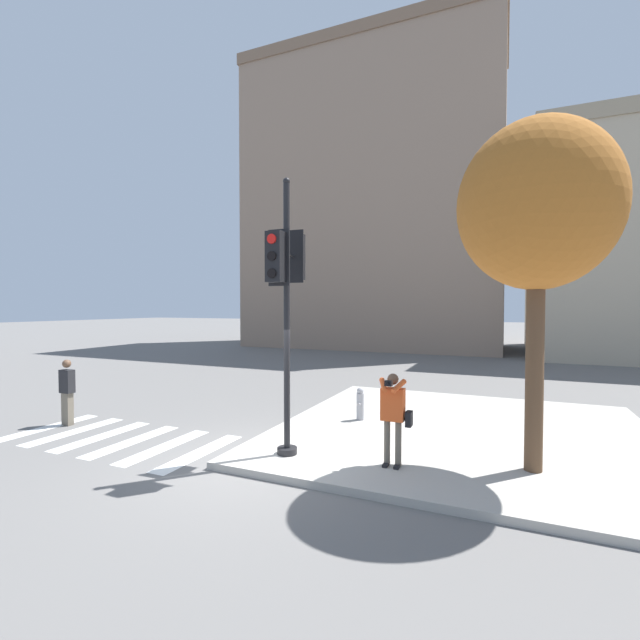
# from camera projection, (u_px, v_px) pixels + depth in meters

# --- Properties ---
(ground_plane) EXTENTS (160.00, 160.00, 0.00)m
(ground_plane) POSITION_uv_depth(u_px,v_px,m) (246.00, 464.00, 7.93)
(ground_plane) COLOR slate
(sidewalk_corner) EXTENTS (8.00, 8.00, 0.14)m
(sidewalk_corner) POSITION_uv_depth(u_px,v_px,m) (461.00, 432.00, 9.74)
(sidewalk_corner) COLOR #ADA89E
(sidewalk_corner) RESTS_ON ground_plane
(crosswalk_stripes) EXTENTS (4.95, 2.41, 0.01)m
(crosswalk_stripes) POSITION_uv_depth(u_px,v_px,m) (117.00, 439.00, 9.47)
(crosswalk_stripes) COLOR silver
(crosswalk_stripes) RESTS_ON ground_plane
(traffic_signal_pole) EXTENTS (0.44, 1.18, 5.19)m
(traffic_signal_pole) POSITION_uv_depth(u_px,v_px,m) (286.00, 287.00, 8.01)
(traffic_signal_pole) COLOR black
(traffic_signal_pole) RESTS_ON sidewalk_corner
(person_photographer) EXTENTS (0.58, 0.54, 1.62)m
(person_photographer) POSITION_uv_depth(u_px,v_px,m) (394.00, 411.00, 7.46)
(person_photographer) COLOR black
(person_photographer) RESTS_ON sidewalk_corner
(pedestrian_distant) EXTENTS (0.34, 0.20, 1.63)m
(pedestrian_distant) POSITION_uv_depth(u_px,v_px,m) (67.00, 390.00, 10.53)
(pedestrian_distant) COLOR #6B6051
(pedestrian_distant) RESTS_ON ground_plane
(street_tree) EXTENTS (2.58, 2.58, 5.91)m
(street_tree) POSITION_uv_depth(u_px,v_px,m) (537.00, 208.00, 7.14)
(street_tree) COLOR brown
(street_tree) RESTS_ON sidewalk_corner
(fire_hydrant) EXTENTS (0.18, 0.24, 0.80)m
(fire_hydrant) POSITION_uv_depth(u_px,v_px,m) (360.00, 404.00, 10.52)
(fire_hydrant) COLOR #99999E
(fire_hydrant) RESTS_ON sidewalk_corner
(building_left) EXTENTS (17.96, 8.39, 21.12)m
(building_left) POSITION_uv_depth(u_px,v_px,m) (373.00, 202.00, 31.28)
(building_left) COLOR gray
(building_left) RESTS_ON ground_plane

